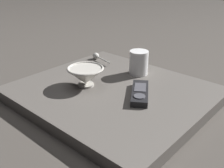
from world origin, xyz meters
name	(u,v)px	position (x,y,z in m)	size (l,w,h in m)	color
ground_plane	(113,99)	(0.00, 0.00, 0.00)	(6.00, 6.00, 0.00)	#47423D
table	(113,93)	(0.00, 0.00, 0.02)	(0.65, 0.58, 0.04)	#5B5651
cereal_bowl	(86,75)	(-0.09, -0.05, 0.08)	(0.13, 0.13, 0.07)	beige
coffee_mug	(139,63)	(-0.01, 0.17, 0.09)	(0.08, 0.08, 0.10)	white
teaspoon	(97,56)	(-0.26, 0.18, 0.06)	(0.13, 0.05, 0.03)	silver
tv_remote_near	(140,93)	(0.11, 0.02, 0.05)	(0.14, 0.17, 0.02)	black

